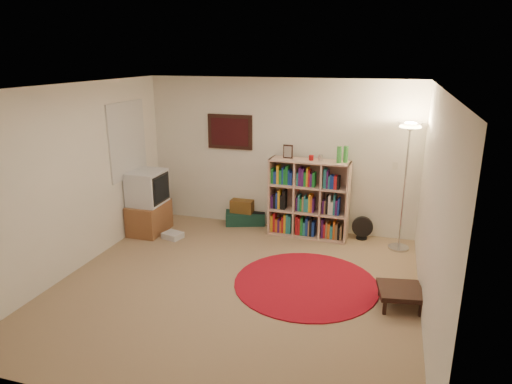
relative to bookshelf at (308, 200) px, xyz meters
The scene contains 12 objects.
room 2.11m from the bookshelf, 107.67° to the right, with size 4.54×4.54×2.54m.
bookshelf is the anchor object (origin of this frame).
floor_lamp 1.76m from the bookshelf, ahead, with size 0.44×0.44×1.94m.
floor_fan 0.98m from the bookshelf, ahead, with size 0.33×0.19×0.38m.
tv_stand 2.60m from the bookshelf, 166.77° to the right, with size 0.52×0.72×1.05m.
dvd_box 2.25m from the bookshelf, 160.09° to the right, with size 0.34×0.31×0.10m.
suitcase 1.28m from the bookshelf, 166.70° to the left, with size 0.78×0.63×0.22m.
wicker_basket 1.23m from the bookshelf, 168.97° to the left, with size 0.39×0.28×0.22m.
duffel_bag 1.12m from the bookshelf, 162.04° to the left, with size 0.35×0.30×0.23m.
paper_towel 0.75m from the bookshelf, 163.74° to the left, with size 0.13×0.13×0.25m.
red_rug 1.77m from the bookshelf, 79.47° to the right, with size 1.86×1.86×0.02m.
side_table 2.39m from the bookshelf, 51.69° to the right, with size 0.58×0.58×0.23m.
Camera 1 is at (1.77, -4.93, 2.85)m, focal length 32.00 mm.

